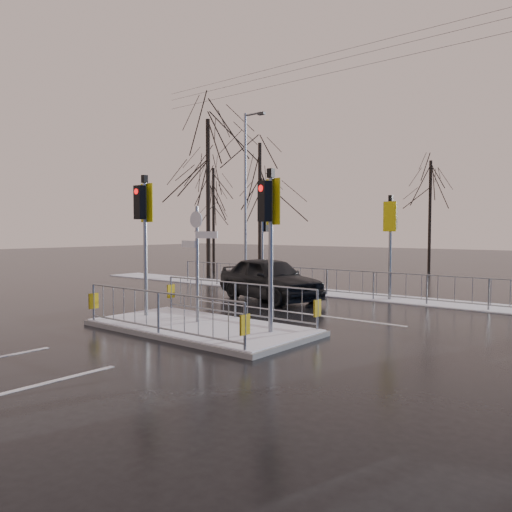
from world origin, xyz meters
The scene contains 11 objects.
ground centered at (0.00, 0.00, 0.00)m, with size 120.00×120.00×0.00m, color black.
snow_verge centered at (0.00, 8.60, 0.02)m, with size 30.00×2.00×0.04m, color white.
lane_markings centered at (0.00, -0.33, 0.00)m, with size 8.00×11.38×0.01m.
traffic_island centered at (-0.01, 0.01, 0.39)m, with size 6.00×3.04×4.15m.
far_kerb_fixtures centered at (0.29, 8.09, 1.02)m, with size 18.00×0.65×3.83m.
car_far_lane centered at (-1.99, 5.56, 0.80)m, with size 1.89×4.69×1.60m, color black.
tree_near_a centered at (-10.50, 11.00, 6.11)m, with size 4.75×4.75×8.97m.
tree_near_b centered at (-8.00, 12.50, 5.15)m, with size 4.00×4.00×7.55m.
tree_near_c centered at (-12.50, 13.50, 4.50)m, with size 3.50×3.50×6.61m.
tree_far_a centered at (-2.00, 22.00, 4.82)m, with size 3.75×3.75×7.08m.
street_lamp_left centered at (-6.43, 9.50, 4.49)m, with size 1.25×0.18×8.20m.
Camera 1 is at (9.21, -9.05, 2.60)m, focal length 35.00 mm.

